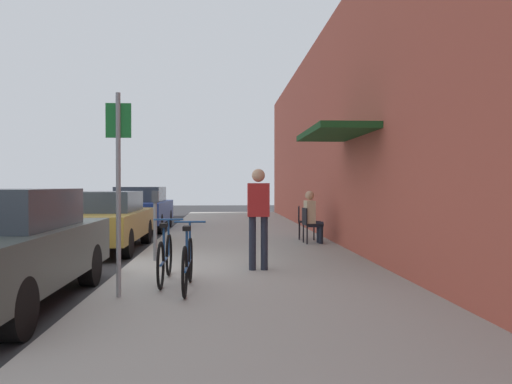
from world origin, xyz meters
TOP-DOWN VIEW (x-y plane):
  - ground_plane at (0.00, 0.00)m, footprint 60.00×60.00m
  - sidewalk_slab at (2.25, 2.00)m, footprint 4.50×32.00m
  - building_facade at (4.65, 1.99)m, footprint 1.40×32.00m
  - parked_car_1 at (-1.10, 3.26)m, footprint 1.80×4.40m
  - parked_car_2 at (-1.10, 8.57)m, footprint 1.80×4.40m
  - parking_meter at (0.45, 0.72)m, footprint 0.12×0.10m
  - street_sign at (0.40, -2.36)m, footprint 0.32×0.06m
  - bicycle_0 at (1.25, -1.96)m, footprint 0.46×1.71m
  - bicycle_1 at (0.88, -1.43)m, footprint 0.46×1.71m
  - cafe_chair_0 at (3.85, 3.33)m, footprint 0.47×0.47m
  - seated_patron_0 at (3.91, 3.33)m, footprint 0.45×0.38m
  - cafe_chair_1 at (3.86, 4.25)m, footprint 0.51×0.51m
  - pedestrian_standing at (2.32, -0.46)m, footprint 0.36×0.22m

SIDE VIEW (x-z plane):
  - ground_plane at x=0.00m, z-range 0.00..0.00m
  - sidewalk_slab at x=2.25m, z-range 0.00..0.12m
  - bicycle_0 at x=1.25m, z-range 0.03..0.93m
  - bicycle_1 at x=0.88m, z-range 0.03..0.93m
  - cafe_chair_0 at x=3.85m, z-range 0.19..1.06m
  - cafe_chair_1 at x=3.86m, z-range 0.19..1.06m
  - parked_car_1 at x=-1.10m, z-range 0.03..1.42m
  - parked_car_2 at x=-1.10m, z-range 0.02..1.51m
  - seated_patron_0 at x=3.91m, z-range 0.17..1.46m
  - parking_meter at x=0.45m, z-range 0.23..1.55m
  - pedestrian_standing at x=2.32m, z-range 0.27..1.97m
  - street_sign at x=0.40m, z-range 0.34..2.94m
  - building_facade at x=4.65m, z-range 0.00..5.88m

